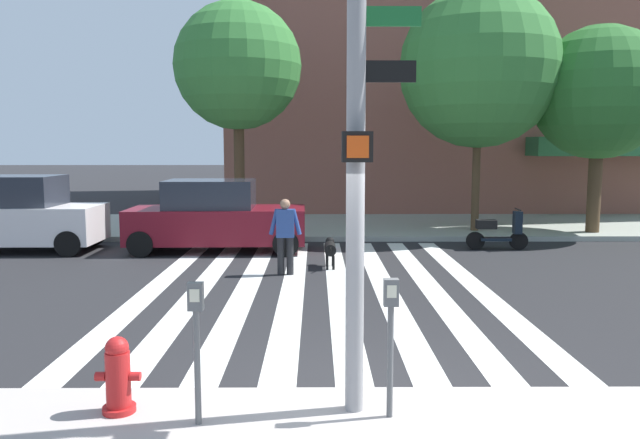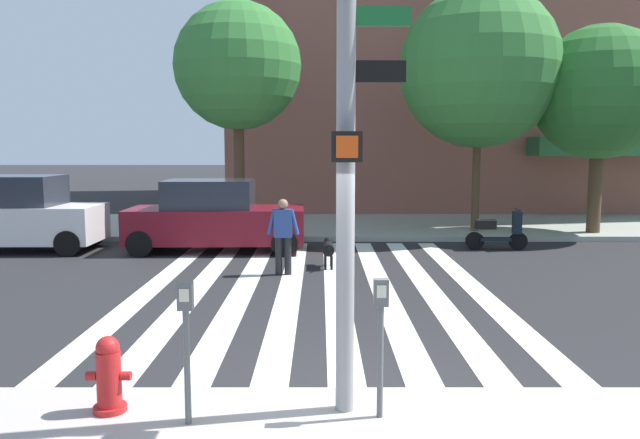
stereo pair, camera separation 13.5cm
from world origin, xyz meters
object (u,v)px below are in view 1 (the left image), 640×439
object	(u,v)px
parking_meter_curbside	(391,328)
parked_car_behind_first	(216,217)
street_tree_nearest	(238,66)
parked_car_near_curb	(14,215)
street_tree_middle	(479,68)
dog_on_leash	(330,248)
parking_meter_second_along	(196,333)
traffic_light_pole	(357,63)
street_tree_further	(599,93)
parked_scooter	(497,232)
pedestrian_dog_walker	(285,232)
fire_hydrant	(118,376)

from	to	relation	value
parking_meter_curbside	parked_car_behind_first	bearing A→B (deg)	107.73
parked_car_behind_first	street_tree_nearest	distance (m)	5.30
parked_car_near_curb	street_tree_middle	world-z (taller)	street_tree_middle
dog_on_leash	parking_meter_second_along	bearing A→B (deg)	-99.77
parking_meter_curbside	street_tree_nearest	world-z (taller)	street_tree_nearest
traffic_light_pole	street_tree_middle	xyz separation A→B (m)	(4.56, 13.23, 1.59)
traffic_light_pole	parked_car_near_curb	bearing A→B (deg)	128.86
parking_meter_curbside	street_tree_further	distance (m)	15.45
parked_scooter	pedestrian_dog_walker	world-z (taller)	pedestrian_dog_walker
street_tree_middle	street_tree_further	bearing A→B (deg)	-6.38
parking_meter_curbside	parking_meter_second_along	distance (m)	1.83
parked_car_behind_first	street_tree_middle	xyz separation A→B (m)	(7.58, 2.88, 4.22)
street_tree_nearest	parked_scooter	bearing A→B (deg)	-22.47
street_tree_further	pedestrian_dog_walker	distance (m)	11.21
fire_hydrant	parking_meter_curbside	size ratio (longest dim) A/B	0.56
parked_car_near_curb	parked_scooter	size ratio (longest dim) A/B	2.67
fire_hydrant	street_tree_middle	bearing A→B (deg)	62.47
parking_meter_second_along	pedestrian_dog_walker	world-z (taller)	pedestrian_dog_walker
fire_hydrant	parked_scooter	distance (m)	12.47
fire_hydrant	parked_scooter	xyz separation A→B (m)	(6.79, 10.46, -0.04)
street_tree_middle	pedestrian_dog_walker	distance (m)	9.19
fire_hydrant	parked_car_near_curb	size ratio (longest dim) A/B	0.18
parking_meter_second_along	parked_car_near_curb	world-z (taller)	parked_car_near_curb
parking_meter_second_along	dog_on_leash	bearing A→B (deg)	80.23
parking_meter_curbside	street_tree_further	bearing A→B (deg)	59.11
parked_scooter	street_tree_further	size ratio (longest dim) A/B	0.26
street_tree_further	pedestrian_dog_walker	size ratio (longest dim) A/B	3.77
fire_hydrant	dog_on_leash	xyz separation A→B (m)	(2.27, 8.06, -0.08)
parking_meter_second_along	street_tree_further	xyz separation A→B (m)	(9.57, 13.10, 3.30)
parking_meter_curbside	parked_scooter	world-z (taller)	parking_meter_curbside
street_tree_nearest	dog_on_leash	world-z (taller)	street_tree_nearest
parking_meter_second_along	pedestrian_dog_walker	distance (m)	7.54
traffic_light_pole	parked_scooter	bearing A→B (deg)	66.89
street_tree_nearest	pedestrian_dog_walker	bearing A→B (deg)	-74.43
traffic_light_pole	parked_car_behind_first	distance (m)	11.09
parked_car_behind_first	street_tree_middle	world-z (taller)	street_tree_middle
parking_meter_second_along	parked_scooter	xyz separation A→B (m)	(5.96, 10.73, -0.55)
parked_car_behind_first	street_tree_further	distance (m)	11.88
fire_hydrant	parking_meter_curbside	distance (m)	2.71
street_tree_middle	street_tree_further	distance (m)	3.62
parked_scooter	pedestrian_dog_walker	size ratio (longest dim) A/B	1.00
parking_meter_curbside	street_tree_nearest	size ratio (longest dim) A/B	0.19
street_tree_nearest	parked_car_behind_first	bearing A→B (deg)	-94.66
fire_hydrant	parked_scooter	world-z (taller)	parked_scooter
parking_meter_curbside	fire_hydrant	bearing A→B (deg)	177.32
street_tree_further	pedestrian_dog_walker	bearing A→B (deg)	-148.57
parking_meter_second_along	parking_meter_curbside	bearing A→B (deg)	4.54
traffic_light_pole	parking_meter_second_along	xyz separation A→B (m)	(-1.50, -0.26, -2.49)
parked_car_near_curb	pedestrian_dog_walker	size ratio (longest dim) A/B	2.66
parking_meter_curbside	dog_on_leash	xyz separation A→B (m)	(-0.39, 8.18, -0.59)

